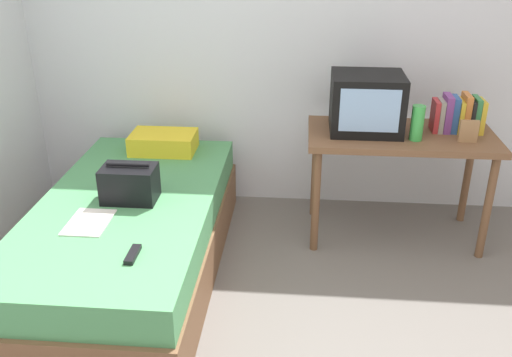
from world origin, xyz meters
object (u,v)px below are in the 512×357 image
(desk, at_px, (400,147))
(water_bottle, at_px, (418,123))
(tv, at_px, (367,103))
(book_row, at_px, (459,115))
(pillow, at_px, (164,142))
(remote_dark, at_px, (133,254))
(remote_silver, at_px, (118,182))
(picture_frame, at_px, (469,131))
(handbag, at_px, (130,184))
(magazine, at_px, (89,222))
(bed, at_px, (131,238))

(desk, relative_size, water_bottle, 5.41)
(tv, relative_size, book_row, 1.44)
(pillow, relative_size, remote_dark, 2.79)
(remote_dark, xyz_separation_m, remote_silver, (-0.32, 0.78, 0.00))
(pillow, bearing_deg, remote_dark, -82.81)
(water_bottle, height_order, picture_frame, water_bottle)
(pillow, distance_m, remote_silver, 0.56)
(tv, relative_size, water_bottle, 2.05)
(pillow, height_order, handbag, handbag)
(book_row, bearing_deg, remote_silver, -167.10)
(water_bottle, distance_m, magazine, 1.97)
(pillow, bearing_deg, desk, -4.92)
(bed, distance_m, desk, 1.76)
(bed, distance_m, book_row, 2.14)
(tv, bearing_deg, pillow, 175.40)
(picture_frame, bearing_deg, pillow, 172.21)
(tv, xyz_separation_m, book_row, (0.57, 0.04, -0.07))
(tv, height_order, magazine, tv)
(desk, bearing_deg, remote_silver, -166.65)
(handbag, distance_m, remote_dark, 0.61)
(desk, xyz_separation_m, picture_frame, (0.37, -0.13, 0.16))
(tv, distance_m, handbag, 1.52)
(water_bottle, height_order, remote_silver, water_bottle)
(magazine, bearing_deg, desk, 27.56)
(picture_frame, bearing_deg, remote_silver, -172.41)
(remote_silver, bearing_deg, magazine, -90.06)
(desk, xyz_separation_m, remote_dark, (-1.39, -1.19, -0.13))
(desk, bearing_deg, tv, 173.24)
(remote_silver, bearing_deg, picture_frame, 7.59)
(handbag, height_order, magazine, handbag)
(remote_dark, bearing_deg, bed, 109.78)
(desk, height_order, remote_silver, desk)
(pillow, xyz_separation_m, handbag, (-0.01, -0.75, 0.04))
(magazine, bearing_deg, remote_silver, 89.94)
(remote_dark, bearing_deg, water_bottle, 36.40)
(picture_frame, xyz_separation_m, pillow, (-1.93, 0.26, -0.23))
(desk, bearing_deg, book_row, 10.63)
(bed, height_order, tv, tv)
(picture_frame, bearing_deg, remote_dark, -148.90)
(picture_frame, relative_size, handbag, 0.45)
(water_bottle, xyz_separation_m, pillow, (-1.62, 0.25, -0.27))
(magazine, height_order, remote_dark, remote_dark)
(tv, height_order, picture_frame, tv)
(bed, height_order, water_bottle, water_bottle)
(pillow, xyz_separation_m, magazine, (-0.15, -1.03, -0.06))
(water_bottle, xyz_separation_m, picture_frame, (0.30, -0.01, -0.04))
(bed, bearing_deg, remote_silver, 118.73)
(book_row, xyz_separation_m, remote_silver, (-2.06, -0.47, -0.33))
(remote_silver, bearing_deg, remote_dark, -67.74)
(remote_dark, distance_m, remote_silver, 0.85)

